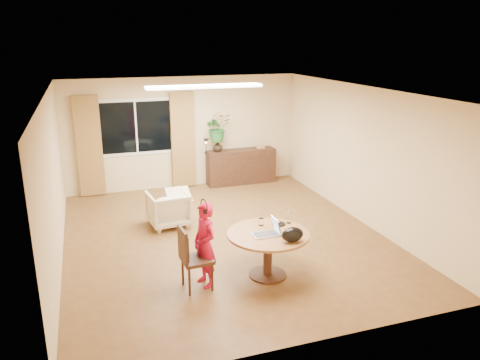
{
  "coord_description": "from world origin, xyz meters",
  "views": [
    {
      "loc": [
        -2.21,
        -7.45,
        3.44
      ],
      "look_at": [
        0.23,
        -0.2,
        1.11
      ],
      "focal_mm": 35.0,
      "sensor_mm": 36.0,
      "label": 1
    }
  ],
  "objects_px": {
    "dining_chair": "(197,258)",
    "armchair": "(168,209)",
    "dining_table": "(268,242)",
    "child": "(205,245)",
    "sideboard": "(241,166)"
  },
  "relations": [
    {
      "from": "dining_chair",
      "to": "armchair",
      "type": "relative_size",
      "value": 1.28
    },
    {
      "from": "dining_table",
      "to": "armchair",
      "type": "relative_size",
      "value": 1.67
    },
    {
      "from": "armchair",
      "to": "dining_table",
      "type": "bearing_deg",
      "value": 106.41
    },
    {
      "from": "child",
      "to": "armchair",
      "type": "height_order",
      "value": "child"
    },
    {
      "from": "dining_table",
      "to": "sideboard",
      "type": "relative_size",
      "value": 0.73
    },
    {
      "from": "armchair",
      "to": "sideboard",
      "type": "xyz_separation_m",
      "value": [
        2.19,
        2.13,
        0.09
      ]
    },
    {
      "from": "armchair",
      "to": "sideboard",
      "type": "distance_m",
      "value": 3.05
    },
    {
      "from": "child",
      "to": "sideboard",
      "type": "relative_size",
      "value": 0.74
    },
    {
      "from": "dining_chair",
      "to": "armchair",
      "type": "height_order",
      "value": "dining_chair"
    },
    {
      "from": "sideboard",
      "to": "child",
      "type": "bearing_deg",
      "value": -114.66
    },
    {
      "from": "armchair",
      "to": "sideboard",
      "type": "height_order",
      "value": "sideboard"
    },
    {
      "from": "dining_table",
      "to": "dining_chair",
      "type": "bearing_deg",
      "value": -179.35
    },
    {
      "from": "dining_chair",
      "to": "armchair",
      "type": "distance_m",
      "value": 2.47
    },
    {
      "from": "child",
      "to": "armchair",
      "type": "distance_m",
      "value": 2.43
    },
    {
      "from": "dining_chair",
      "to": "sideboard",
      "type": "height_order",
      "value": "dining_chair"
    }
  ]
}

